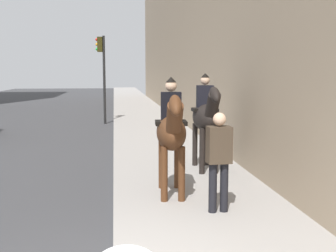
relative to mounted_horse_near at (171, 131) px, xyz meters
name	(u,v)px	position (x,y,z in m)	size (l,w,h in m)	color
mounted_horse_near	(171,131)	(0.00, 0.00, 0.00)	(2.15, 0.65, 2.28)	#4C2B16
mounted_horse_far	(206,116)	(1.99, -1.10, 0.05)	(2.15, 0.60, 2.34)	black
pedestrian_greeting	(219,156)	(-1.06, -0.66, -0.28)	(0.28, 0.42, 1.70)	black
traffic_light_near_curb	(102,66)	(12.51, 1.61, 1.40)	(0.20, 0.44, 4.17)	black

